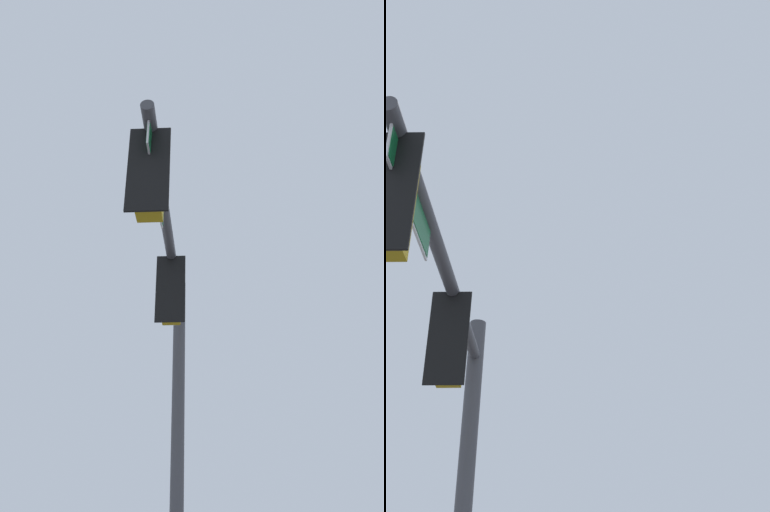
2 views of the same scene
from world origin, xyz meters
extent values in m
cylinder|color=#47474C|center=(-3.19, -6.98, 6.10)|extent=(5.75, 0.96, 0.17)
cube|color=black|center=(-3.86, -6.89, 5.43)|extent=(0.10, 0.52, 1.30)
cube|color=#B79314|center=(-4.05, -6.87, 5.43)|extent=(0.40, 0.37, 1.10)
cylinder|color=#B79314|center=(-4.05, -6.87, 6.04)|extent=(0.04, 0.04, 0.12)
cylinder|color=#340503|center=(-4.24, -6.84, 5.76)|extent=(0.06, 0.22, 0.22)
cylinder|color=#392D05|center=(-4.24, -6.84, 5.43)|extent=(0.06, 0.22, 0.22)
cylinder|color=green|center=(-4.24, -6.84, 5.10)|extent=(0.06, 0.22, 0.22)
cube|color=black|center=(-0.71, -7.32, 5.43)|extent=(0.10, 0.52, 1.30)
cube|color=#B79314|center=(-0.89, -7.30, 5.43)|extent=(0.40, 0.37, 1.10)
cylinder|color=#B79314|center=(-0.89, -7.30, 6.04)|extent=(0.04, 0.04, 0.12)
cylinder|color=#340503|center=(-1.09, -7.27, 5.76)|extent=(0.06, 0.22, 0.22)
cylinder|color=#392D05|center=(-1.09, -7.27, 5.43)|extent=(0.06, 0.22, 0.22)
cylinder|color=green|center=(-1.09, -7.27, 5.10)|extent=(0.06, 0.22, 0.22)
cube|color=#0F602D|center=(-1.40, -7.23, 5.83)|extent=(1.77, 0.28, 0.34)
cube|color=white|center=(-1.40, -7.23, 5.83)|extent=(1.83, 0.27, 0.40)
camera|label=1|loc=(3.96, -7.21, 1.39)|focal=35.00mm
camera|label=2|loc=(4.64, -6.26, 1.59)|focal=50.00mm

